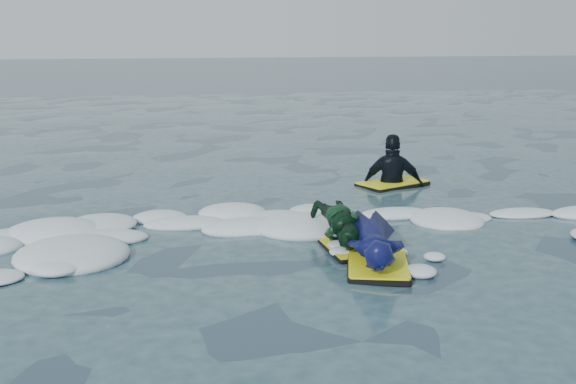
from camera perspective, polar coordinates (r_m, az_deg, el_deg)
name	(u,v)px	position (r m, az deg, el deg)	size (l,w,h in m)	color
ground	(310,264)	(7.72, 1.76, -5.71)	(120.00, 120.00, 0.00)	#1C3644
foam_band	(292,237)	(8.69, 0.33, -3.60)	(12.00, 3.10, 0.30)	white
prone_woman_unit	(372,241)	(7.78, 6.65, -3.86)	(0.92, 1.81, 0.45)	black
prone_child_unit	(343,226)	(8.25, 4.40, -2.73)	(0.69, 1.28, 0.49)	black
waiting_rider_unit	(392,187)	(11.61, 8.26, 0.42)	(1.28, 1.04, 1.69)	black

